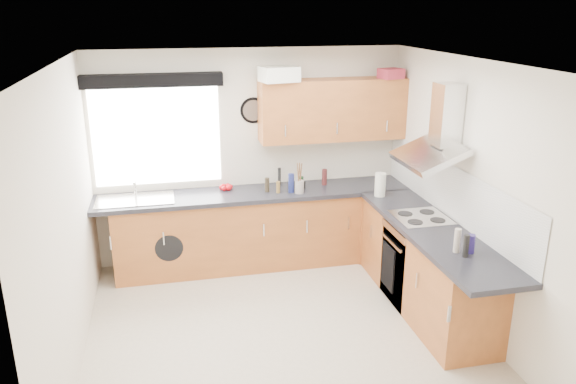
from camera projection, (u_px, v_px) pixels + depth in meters
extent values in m
plane|color=beige|center=(282.00, 331.00, 5.34)|extent=(3.60, 3.60, 0.00)
cube|color=white|center=(281.00, 63.00, 4.55)|extent=(3.60, 3.60, 0.02)
cube|color=silver|center=(250.00, 157.00, 6.61)|extent=(3.60, 0.02, 2.50)
cube|color=silver|center=(345.00, 310.00, 3.27)|extent=(3.60, 0.02, 2.50)
cube|color=silver|center=(65.00, 224.00, 4.57)|extent=(0.02, 3.60, 2.50)
cube|color=silver|center=(467.00, 193.00, 5.31)|extent=(0.02, 3.60, 2.50)
cube|color=white|center=(157.00, 136.00, 6.29)|extent=(1.40, 0.02, 1.10)
cube|color=black|center=(152.00, 80.00, 6.00)|extent=(1.50, 0.18, 0.14)
cube|color=white|center=(450.00, 191.00, 5.61)|extent=(0.01, 3.00, 0.54)
cube|color=#955024|center=(247.00, 231.00, 6.58)|extent=(3.00, 0.58, 0.86)
cube|color=#955024|center=(376.00, 220.00, 6.90)|extent=(0.60, 0.60, 0.86)
cube|color=#955024|center=(425.00, 268.00, 5.65)|extent=(0.58, 2.10, 0.86)
cube|color=black|center=(255.00, 194.00, 6.44)|extent=(3.60, 0.62, 0.05)
cube|color=black|center=(435.00, 232.00, 5.37)|extent=(0.62, 2.42, 0.05)
cube|color=black|center=(418.00, 262.00, 5.79)|extent=(0.56, 0.58, 0.85)
cube|color=silver|center=(421.00, 218.00, 5.63)|extent=(0.52, 0.52, 0.01)
cube|color=#955024|center=(333.00, 110.00, 6.47)|extent=(1.70, 0.35, 0.70)
cube|color=white|center=(169.00, 238.00, 6.40)|extent=(0.60, 0.58, 0.84)
cylinder|color=black|center=(253.00, 111.00, 6.43)|extent=(0.30, 0.04, 0.30)
cube|color=white|center=(279.00, 74.00, 6.10)|extent=(0.44, 0.36, 0.16)
cube|color=#AF2D3F|center=(391.00, 74.00, 6.38)|extent=(0.29, 0.26, 0.11)
cylinder|color=gray|center=(299.00, 187.00, 6.38)|extent=(0.11, 0.11, 0.15)
cylinder|color=white|center=(380.00, 185.00, 6.26)|extent=(0.14, 0.14, 0.26)
cylinder|color=black|center=(303.00, 185.00, 6.53)|extent=(0.05, 0.05, 0.09)
cylinder|color=olive|center=(278.00, 187.00, 6.38)|extent=(0.04, 0.04, 0.14)
cylinder|color=black|center=(279.00, 177.00, 6.64)|extent=(0.04, 0.04, 0.21)
cylinder|color=navy|center=(291.00, 183.00, 6.38)|extent=(0.07, 0.07, 0.22)
cylinder|color=#123416|center=(301.00, 183.00, 6.51)|extent=(0.07, 0.07, 0.15)
cylinder|color=#2D2519|center=(267.00, 185.00, 6.41)|extent=(0.05, 0.05, 0.16)
cylinder|color=#4B1A1B|center=(324.00, 177.00, 6.66)|extent=(0.06, 0.06, 0.19)
cylinder|color=navy|center=(471.00, 244.00, 4.82)|extent=(0.07, 0.07, 0.17)
cylinder|color=#B9AC9E|center=(457.00, 241.00, 4.83)|extent=(0.06, 0.06, 0.22)
cylinder|color=black|center=(466.00, 246.00, 4.74)|extent=(0.05, 0.05, 0.20)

